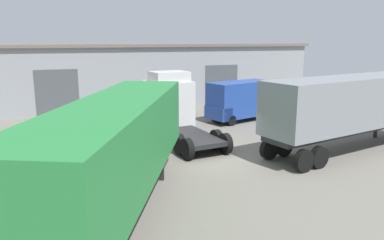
{
  "coord_description": "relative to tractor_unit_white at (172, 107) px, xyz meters",
  "views": [
    {
      "loc": [
        -7.74,
        -16.23,
        5.81
      ],
      "look_at": [
        -0.59,
        1.97,
        1.6
      ],
      "focal_mm": 35.0,
      "sensor_mm": 36.0,
      "label": 1
    }
  ],
  "objects": [
    {
      "name": "ground_plane",
      "position": [
        0.83,
        -4.65,
        -1.86
      ],
      "size": [
        60.0,
        60.0,
        0.0
      ],
      "primitive_type": "plane",
      "color": "slate"
    },
    {
      "name": "warehouse_building",
      "position": [
        0.83,
        12.77,
        0.87
      ],
      "size": [
        32.17,
        7.35,
        5.45
      ],
      "color": "#93999E",
      "rests_on": "ground_plane"
    },
    {
      "name": "tractor_unit_white",
      "position": [
        0.0,
        0.0,
        0.0
      ],
      "size": [
        3.12,
        6.79,
        3.96
      ],
      "rotation": [
        0.0,
        0.0,
        1.67
      ],
      "color": "silver",
      "rests_on": "ground_plane"
    },
    {
      "name": "container_trailer_green",
      "position": [
        -4.99,
        -9.45,
        0.67
      ],
      "size": [
        7.45,
        11.5,
        3.95
      ],
      "rotation": [
        0.0,
        0.0,
        1.1
      ],
      "color": "#28843D",
      "rests_on": "ground_plane"
    },
    {
      "name": "delivery_van_blue",
      "position": [
        6.04,
        2.77,
        -0.33
      ],
      "size": [
        5.35,
        3.26,
        2.86
      ],
      "rotation": [
        0.0,
        0.0,
        -2.87
      ],
      "color": "#2347A3",
      "rests_on": "ground_plane"
    },
    {
      "name": "container_trailer_teal",
      "position": [
        8.08,
        -5.96,
        0.66
      ],
      "size": [
        11.63,
        4.5,
        3.94
      ],
      "rotation": [
        0.0,
        0.0,
        0.18
      ],
      "color": "gray",
      "rests_on": "ground_plane"
    },
    {
      "name": "gravel_pile",
      "position": [
        11.72,
        1.89,
        -0.86
      ],
      "size": [
        3.31,
        3.31,
        1.99
      ],
      "color": "#423D38",
      "rests_on": "ground_plane"
    }
  ]
}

